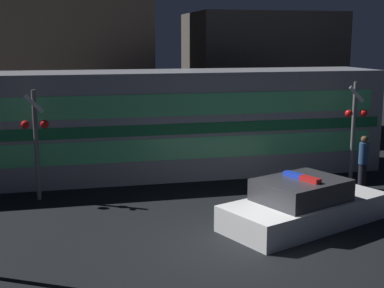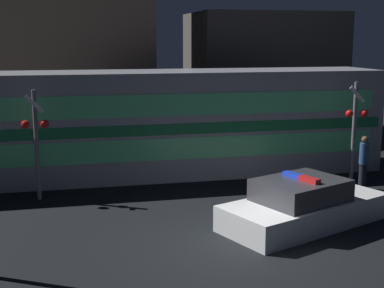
# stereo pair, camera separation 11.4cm
# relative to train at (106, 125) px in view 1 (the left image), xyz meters

# --- Properties ---
(ground_plane) EXTENTS (120.00, 120.00, 0.00)m
(ground_plane) POSITION_rel_train_xyz_m (2.34, -7.38, -1.86)
(ground_plane) COLOR black
(train) EXTENTS (19.78, 2.84, 3.71)m
(train) POSITION_rel_train_xyz_m (0.00, 0.00, 0.00)
(train) COLOR gray
(train) RESTS_ON ground_plane
(police_car) EXTENTS (4.99, 3.54, 1.36)m
(police_car) POSITION_rel_train_xyz_m (4.64, -6.22, -1.35)
(police_car) COLOR silver
(police_car) RESTS_ON ground_plane
(pedestrian) EXTENTS (0.30, 0.30, 1.76)m
(pedestrian) POSITION_rel_train_xyz_m (7.95, -3.49, -0.95)
(pedestrian) COLOR black
(pedestrian) RESTS_ON ground_plane
(crossing_signal_near) EXTENTS (0.80, 0.33, 3.43)m
(crossing_signal_near) POSITION_rel_train_xyz_m (8.00, -2.75, 0.13)
(crossing_signal_near) COLOR slate
(crossing_signal_near) RESTS_ON ground_plane
(crossing_signal_far) EXTENTS (0.80, 0.33, 3.34)m
(crossing_signal_far) POSITION_rel_train_xyz_m (-2.26, -2.36, 0.08)
(crossing_signal_far) COLOR slate
(crossing_signal_far) RESTS_ON ground_plane
(building_left) EXTENTS (6.91, 5.55, 8.95)m
(building_left) POSITION_rel_train_xyz_m (-1.02, 6.85, 2.62)
(building_left) COLOR brown
(building_left) RESTS_ON ground_plane
(building_center) EXTENTS (7.19, 5.33, 6.12)m
(building_center) POSITION_rel_train_xyz_m (8.48, 7.61, 1.20)
(building_center) COLOR #47423D
(building_center) RESTS_ON ground_plane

